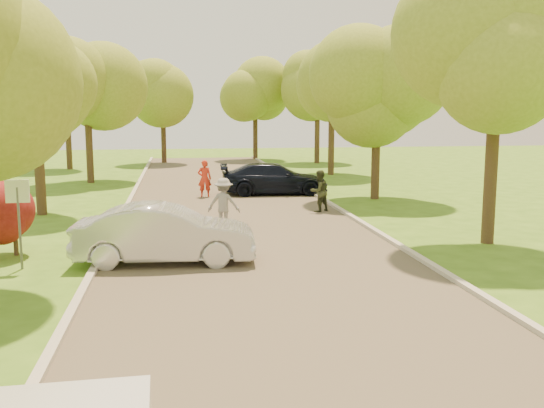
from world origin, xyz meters
TOP-DOWN VIEW (x-y plane):
  - ground at (0.00, 0.00)m, footprint 100.00×100.00m
  - road at (0.00, 8.00)m, footprint 8.00×60.00m
  - curb_left at (-4.05, 8.00)m, footprint 0.18×60.00m
  - curb_right at (4.05, 8.00)m, footprint 0.18×60.00m
  - street_sign at (-5.80, 4.00)m, footprint 0.55×0.06m
  - red_shrub at (-6.30, 5.50)m, footprint 1.70×1.70m
  - tree_l_midb at (-6.81, 12.00)m, footprint 4.30×4.20m
  - tree_l_far at (-6.39, 22.00)m, footprint 4.92×4.80m
  - tree_r_mida at (7.02, 5.00)m, footprint 5.13×5.00m
  - tree_r_midb at (6.60, 14.00)m, footprint 4.51×4.40m
  - tree_r_far at (7.23, 24.00)m, footprint 5.33×5.20m
  - tree_bg_a at (-8.78, 30.00)m, footprint 5.12×5.00m
  - tree_bg_b at (8.22, 32.00)m, footprint 5.12×5.00m
  - tree_bg_c at (-2.79, 34.00)m, footprint 4.92×4.80m
  - tree_bg_d at (4.22, 36.00)m, footprint 5.12×5.00m
  - silver_sedan at (-2.37, 4.09)m, footprint 4.60×1.90m
  - dark_sedan at (2.31, 16.11)m, footprint 5.01×2.28m
  - longboard at (-0.62, 7.82)m, footprint 0.45×0.85m
  - skateboarder at (-0.62, 7.82)m, footprint 1.16×0.87m
  - person_striped at (-0.86, 15.67)m, footprint 0.61×0.42m
  - person_olive at (3.22, 11.04)m, footprint 0.96×0.88m

SIDE VIEW (x-z plane):
  - ground at x=0.00m, z-range 0.00..0.00m
  - road at x=0.00m, z-range 0.00..0.01m
  - curb_left at x=-4.05m, z-range 0.00..0.12m
  - curb_right at x=4.05m, z-range 0.00..0.12m
  - longboard at x=-0.62m, z-range 0.04..0.14m
  - dark_sedan at x=2.31m, z-range 0.00..1.42m
  - silver_sedan at x=-2.37m, z-range 0.00..1.48m
  - person_olive at x=3.22m, z-range 0.00..1.58m
  - person_striped at x=-0.86m, z-range 0.00..1.64m
  - skateboarder at x=-0.62m, z-range 0.11..1.71m
  - red_shrub at x=-6.30m, z-range 0.12..2.07m
  - street_sign at x=-5.80m, z-range 0.48..2.65m
  - tree_l_midb at x=-6.81m, z-range 1.28..7.89m
  - tree_r_midb at x=6.60m, z-range 1.38..8.38m
  - tree_bg_c at x=-2.79m, z-range 1.35..8.69m
  - tree_bg_a at x=-8.78m, z-range 1.45..9.18m
  - tree_bg_d at x=4.22m, z-range 1.45..9.18m
  - tree_l_far at x=-6.39m, z-range 1.57..9.36m
  - tree_r_mida at x=7.02m, z-range 1.56..9.51m
  - tree_bg_b at x=8.22m, z-range 1.56..9.51m
  - tree_r_far at x=7.23m, z-range 1.66..10.00m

